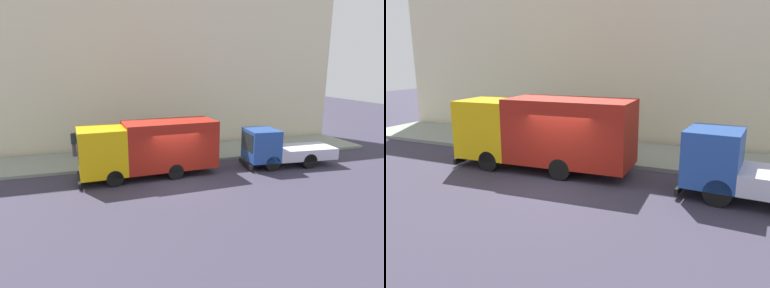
{
  "view_description": "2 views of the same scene",
  "coord_description": "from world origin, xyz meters",
  "views": [
    {
      "loc": [
        -16.39,
        4.42,
        6.06
      ],
      "look_at": [
        0.93,
        -1.04,
        1.76
      ],
      "focal_mm": 31.59,
      "sensor_mm": 36.0,
      "label": 1
    },
    {
      "loc": [
        -11.86,
        -6.25,
        4.61
      ],
      "look_at": [
        1.32,
        -0.31,
        1.27
      ],
      "focal_mm": 35.02,
      "sensor_mm": 36.0,
      "label": 2
    }
  ],
  "objects": [
    {
      "name": "small_flatbed_truck",
      "position": [
        0.94,
        -6.59,
        1.07
      ],
      "size": [
        2.45,
        5.74,
        2.32
      ],
      "rotation": [
        0.0,
        0.0,
        -0.08
      ],
      "color": "#224796",
      "rests_on": "ground"
    },
    {
      "name": "pedestrian_standing",
      "position": [
        4.59,
        3.36,
        1.03
      ],
      "size": [
        0.52,
        0.52,
        1.64
      ],
      "rotation": [
        0.0,
        0.0,
        5.7
      ],
      "color": "#40344C",
      "rests_on": "sidewalk"
    },
    {
      "name": "pedestrian_walking",
      "position": [
        3.42,
        1.45,
        1.1
      ],
      "size": [
        0.49,
        0.49,
        1.75
      ],
      "rotation": [
        0.0,
        0.0,
        5.38
      ],
      "color": "#22192C",
      "rests_on": "sidewalk"
    },
    {
      "name": "large_utility_truck",
      "position": [
        1.4,
        1.25,
        1.67
      ],
      "size": [
        2.71,
        7.62,
        3.02
      ],
      "rotation": [
        0.0,
        0.0,
        0.05
      ],
      "color": "#E1AD0B",
      "rests_on": "ground"
    },
    {
      "name": "street_sign_post",
      "position": [
        3.47,
        -0.4,
        1.61
      ],
      "size": [
        0.44,
        0.08,
        2.42
      ],
      "color": "#4C5156",
      "rests_on": "sidewalk"
    },
    {
      "name": "pedestrian_third",
      "position": [
        6.39,
        5.33,
        1.08
      ],
      "size": [
        0.35,
        0.35,
        1.72
      ],
      "rotation": [
        0.0,
        0.0,
        1.58
      ],
      "color": "#4B3E49",
      "rests_on": "sidewalk"
    },
    {
      "name": "sidewalk",
      "position": [
        5.2,
        0.0,
        0.09
      ],
      "size": [
        4.4,
        30.0,
        0.17
      ],
      "primitive_type": "cube",
      "color": "gray",
      "rests_on": "ground"
    },
    {
      "name": "building_facade",
      "position": [
        7.9,
        0.0,
        5.6
      ],
      "size": [
        0.5,
        30.0,
        11.19
      ],
      "primitive_type": "cube",
      "color": "beige",
      "rests_on": "ground"
    },
    {
      "name": "ground",
      "position": [
        0.0,
        0.0,
        0.0
      ],
      "size": [
        80.0,
        80.0,
        0.0
      ],
      "primitive_type": "plane",
      "color": "#373243"
    }
  ]
}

